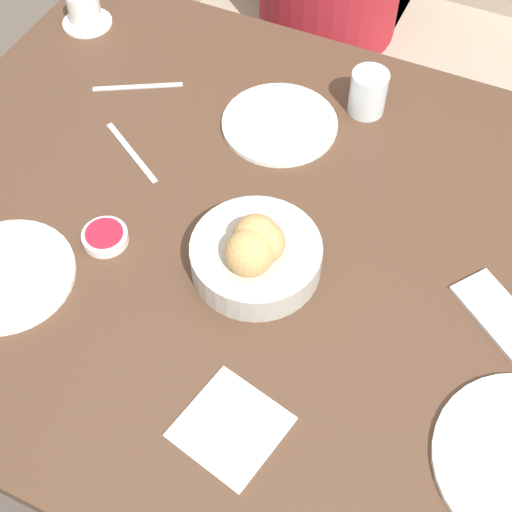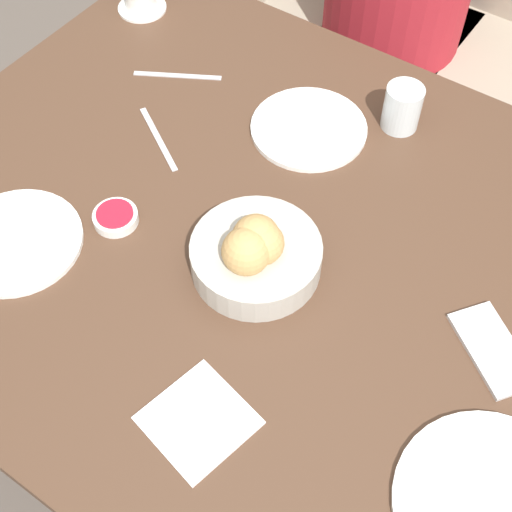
{
  "view_description": "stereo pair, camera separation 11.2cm",
  "coord_description": "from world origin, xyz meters",
  "px_view_note": "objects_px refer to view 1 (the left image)",
  "views": [
    {
      "loc": [
        0.25,
        -0.67,
        1.66
      ],
      "look_at": [
        -0.03,
        -0.06,
        0.74
      ],
      "focal_mm": 50.0,
      "sensor_mm": 36.0,
      "label": 1
    },
    {
      "loc": [
        0.34,
        -0.61,
        1.66
      ],
      "look_at": [
        -0.03,
        -0.06,
        0.74
      ],
      "focal_mm": 50.0,
      "sensor_mm": 36.0,
      "label": 2
    }
  ],
  "objects_px": {
    "napkin": "(231,427)",
    "bread_basket": "(256,253)",
    "coffee_cup": "(85,10)",
    "jam_bowl_berry": "(105,237)",
    "seated_person": "(329,0)",
    "plate_far_center": "(280,124)",
    "fork_silver": "(132,152)",
    "cell_phone": "(498,314)",
    "water_tumbler": "(368,93)",
    "knife_silver": "(138,87)",
    "plate_near_left": "(6,275)",
    "couch": "(471,62)"
  },
  "relations": [
    {
      "from": "fork_silver",
      "to": "couch",
      "type": "bearing_deg",
      "value": 66.19
    },
    {
      "from": "bread_basket",
      "to": "plate_near_left",
      "type": "height_order",
      "value": "bread_basket"
    },
    {
      "from": "plate_far_center",
      "to": "plate_near_left",
      "type": "bearing_deg",
      "value": -117.34
    },
    {
      "from": "fork_silver",
      "to": "cell_phone",
      "type": "xyz_separation_m",
      "value": [
        0.69,
        -0.06,
        0.0
      ]
    },
    {
      "from": "water_tumbler",
      "to": "couch",
      "type": "bearing_deg",
      "value": 81.83
    },
    {
      "from": "water_tumbler",
      "to": "knife_silver",
      "type": "xyz_separation_m",
      "value": [
        -0.43,
        -0.13,
        -0.04
      ]
    },
    {
      "from": "couch",
      "to": "knife_silver",
      "type": "height_order",
      "value": "couch"
    },
    {
      "from": "plate_near_left",
      "to": "water_tumbler",
      "type": "distance_m",
      "value": 0.73
    },
    {
      "from": "water_tumbler",
      "to": "fork_silver",
      "type": "bearing_deg",
      "value": -140.7
    },
    {
      "from": "fork_silver",
      "to": "napkin",
      "type": "distance_m",
      "value": 0.57
    },
    {
      "from": "seated_person",
      "to": "napkin",
      "type": "xyz_separation_m",
      "value": [
        0.34,
        -1.29,
        0.21
      ]
    },
    {
      "from": "fork_silver",
      "to": "knife_silver",
      "type": "relative_size",
      "value": 0.99
    },
    {
      "from": "couch",
      "to": "bread_basket",
      "type": "xyz_separation_m",
      "value": [
        -0.14,
        -1.18,
        0.45
      ]
    },
    {
      "from": "coffee_cup",
      "to": "jam_bowl_berry",
      "type": "xyz_separation_m",
      "value": [
        0.35,
        -0.48,
        -0.02
      ]
    },
    {
      "from": "bread_basket",
      "to": "coffee_cup",
      "type": "distance_m",
      "value": 0.74
    },
    {
      "from": "plate_far_center",
      "to": "cell_phone",
      "type": "bearing_deg",
      "value": -26.88
    },
    {
      "from": "seated_person",
      "to": "water_tumbler",
      "type": "relative_size",
      "value": 13.62
    },
    {
      "from": "seated_person",
      "to": "cell_phone",
      "type": "distance_m",
      "value": 1.16
    },
    {
      "from": "cell_phone",
      "to": "bread_basket",
      "type": "bearing_deg",
      "value": -168.32
    },
    {
      "from": "plate_near_left",
      "to": "napkin",
      "type": "relative_size",
      "value": 1.38
    },
    {
      "from": "couch",
      "to": "napkin",
      "type": "xyz_separation_m",
      "value": [
        -0.06,
        -1.44,
        0.4
      ]
    },
    {
      "from": "plate_near_left",
      "to": "plate_far_center",
      "type": "bearing_deg",
      "value": 62.66
    },
    {
      "from": "napkin",
      "to": "bread_basket",
      "type": "bearing_deg",
      "value": 107.44
    },
    {
      "from": "seated_person",
      "to": "jam_bowl_berry",
      "type": "height_order",
      "value": "seated_person"
    },
    {
      "from": "couch",
      "to": "jam_bowl_berry",
      "type": "bearing_deg",
      "value": -107.73
    },
    {
      "from": "couch",
      "to": "cell_phone",
      "type": "relative_size",
      "value": 11.11
    },
    {
      "from": "bread_basket",
      "to": "fork_silver",
      "type": "bearing_deg",
      "value": 156.12
    },
    {
      "from": "bread_basket",
      "to": "coffee_cup",
      "type": "bearing_deg",
      "value": 144.2
    },
    {
      "from": "coffee_cup",
      "to": "jam_bowl_berry",
      "type": "bearing_deg",
      "value": -54.39
    },
    {
      "from": "bread_basket",
      "to": "water_tumbler",
      "type": "height_order",
      "value": "bread_basket"
    },
    {
      "from": "seated_person",
      "to": "plate_far_center",
      "type": "height_order",
      "value": "seated_person"
    },
    {
      "from": "napkin",
      "to": "coffee_cup",
      "type": "bearing_deg",
      "value": 134.51
    },
    {
      "from": "fork_silver",
      "to": "napkin",
      "type": "bearing_deg",
      "value": -45.17
    },
    {
      "from": "bread_basket",
      "to": "napkin",
      "type": "height_order",
      "value": "bread_basket"
    },
    {
      "from": "water_tumbler",
      "to": "coffee_cup",
      "type": "height_order",
      "value": "water_tumbler"
    },
    {
      "from": "fork_silver",
      "to": "knife_silver",
      "type": "distance_m",
      "value": 0.18
    },
    {
      "from": "jam_bowl_berry",
      "to": "bread_basket",
      "type": "bearing_deg",
      "value": 11.85
    },
    {
      "from": "seated_person",
      "to": "coffee_cup",
      "type": "bearing_deg",
      "value": -119.86
    },
    {
      "from": "water_tumbler",
      "to": "seated_person",
      "type": "bearing_deg",
      "value": 115.93
    },
    {
      "from": "plate_far_center",
      "to": "jam_bowl_berry",
      "type": "bearing_deg",
      "value": -112.46
    },
    {
      "from": "jam_bowl_berry",
      "to": "seated_person",
      "type": "bearing_deg",
      "value": 90.25
    },
    {
      "from": "bread_basket",
      "to": "cell_phone",
      "type": "xyz_separation_m",
      "value": [
        0.38,
        0.08,
        -0.04
      ]
    },
    {
      "from": "seated_person",
      "to": "cell_phone",
      "type": "relative_size",
      "value": 7.22
    },
    {
      "from": "bread_basket",
      "to": "coffee_cup",
      "type": "relative_size",
      "value": 1.99
    },
    {
      "from": "bread_basket",
      "to": "plate_near_left",
      "type": "bearing_deg",
      "value": -152.91
    },
    {
      "from": "plate_far_center",
      "to": "napkin",
      "type": "relative_size",
      "value": 1.37
    },
    {
      "from": "napkin",
      "to": "plate_far_center",
      "type": "bearing_deg",
      "value": 107.22
    },
    {
      "from": "plate_near_left",
      "to": "plate_far_center",
      "type": "height_order",
      "value": "same"
    },
    {
      "from": "jam_bowl_berry",
      "to": "fork_silver",
      "type": "height_order",
      "value": "jam_bowl_berry"
    },
    {
      "from": "couch",
      "to": "napkin",
      "type": "bearing_deg",
      "value": -92.45
    }
  ]
}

